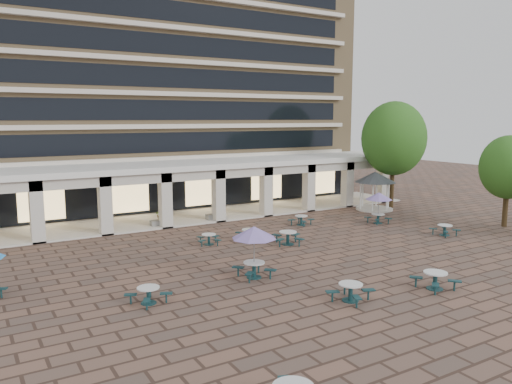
% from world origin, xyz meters
% --- Properties ---
extents(ground, '(120.00, 120.00, 0.00)m').
position_xyz_m(ground, '(0.00, 0.00, 0.00)').
color(ground, brown).
rests_on(ground, ground).
extents(apartment_building, '(40.00, 15.50, 25.20)m').
position_xyz_m(apartment_building, '(0.00, 25.47, 12.60)').
color(apartment_building, tan).
rests_on(apartment_building, ground).
extents(retail_arcade, '(42.00, 6.60, 4.40)m').
position_xyz_m(retail_arcade, '(0.00, 14.80, 3.00)').
color(retail_arcade, white).
rests_on(retail_arcade, ground).
extents(picnic_table_3, '(1.91, 1.91, 0.81)m').
position_xyz_m(picnic_table_3, '(3.86, -6.21, 0.48)').
color(picnic_table_3, '#153E40').
rests_on(picnic_table_3, ground).
extents(picnic_table_5, '(2.10, 2.10, 0.77)m').
position_xyz_m(picnic_table_5, '(-0.48, -5.37, 0.46)').
color(picnic_table_5, '#153E40').
rests_on(picnic_table_5, ground).
extents(picnic_table_6, '(2.21, 2.21, 2.55)m').
position_xyz_m(picnic_table_6, '(-2.43, -0.55, 2.17)').
color(picnic_table_6, '#153E40').
rests_on(picnic_table_6, ground).
extents(picnic_table_7, '(1.62, 1.62, 0.71)m').
position_xyz_m(picnic_table_7, '(13.04, 0.60, 0.43)').
color(picnic_table_7, '#153E40').
rests_on(picnic_table_7, ground).
extents(picnic_table_8, '(1.93, 1.93, 0.72)m').
position_xyz_m(picnic_table_8, '(-8.02, -1.22, 0.43)').
color(picnic_table_8, '#153E40').
rests_on(picnic_table_8, ground).
extents(picnic_table_9, '(1.97, 1.97, 0.74)m').
position_xyz_m(picnic_table_9, '(1.11, 6.02, 0.44)').
color(picnic_table_9, '#153E40').
rests_on(picnic_table_9, ground).
extents(picnic_table_10, '(2.26, 2.26, 0.82)m').
position_xyz_m(picnic_table_10, '(2.67, 3.97, 0.49)').
color(picnic_table_10, '#153E40').
rests_on(picnic_table_10, ground).
extents(picnic_table_11, '(2.00, 2.00, 2.31)m').
position_xyz_m(picnic_table_11, '(11.97, 5.69, 1.97)').
color(picnic_table_11, '#153E40').
rests_on(picnic_table_11, ground).
extents(picnic_table_12, '(1.77, 1.77, 0.66)m').
position_xyz_m(picnic_table_12, '(-1.54, 6.47, 0.40)').
color(picnic_table_12, '#153E40').
rests_on(picnic_table_12, ground).
extents(picnic_table_13, '(1.93, 1.93, 0.70)m').
position_xyz_m(picnic_table_13, '(6.72, 8.15, 0.42)').
color(picnic_table_13, '#153E40').
rests_on(picnic_table_13, ground).
extents(gazebo, '(3.48, 3.48, 3.24)m').
position_xyz_m(gazebo, '(15.68, 9.93, 2.44)').
color(gazebo, beige).
rests_on(gazebo, ground).
extents(tree_east_a, '(3.95, 3.95, 6.58)m').
position_xyz_m(tree_east_a, '(19.04, 0.23, 4.29)').
color(tree_east_a, '#3B2B17').
rests_on(tree_east_a, ground).
extents(tree_east_c, '(5.52, 5.52, 9.20)m').
position_xyz_m(tree_east_c, '(17.78, 10.01, 6.02)').
color(tree_east_c, '#3B2B17').
rests_on(tree_east_c, ground).
extents(planter_left, '(1.50, 0.72, 1.29)m').
position_xyz_m(planter_left, '(-2.30, 12.90, 0.53)').
color(planter_left, gray).
rests_on(planter_left, ground).
extents(planter_right, '(1.50, 0.71, 1.34)m').
position_xyz_m(planter_right, '(2.10, 12.90, 0.57)').
color(planter_right, gray).
rests_on(planter_right, ground).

